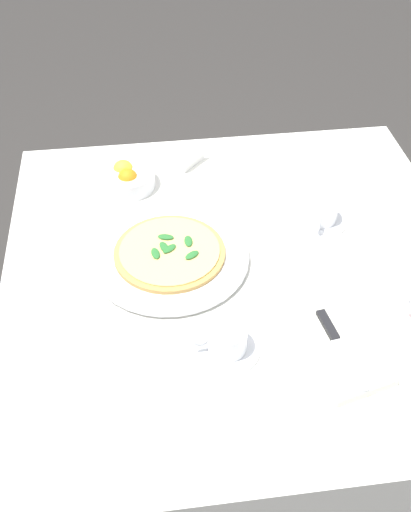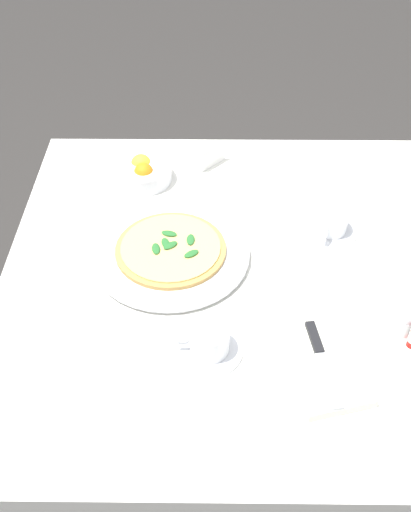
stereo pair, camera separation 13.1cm
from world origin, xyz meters
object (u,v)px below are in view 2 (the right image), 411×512
coffee_cup_near_right (331,223)px  dinner_knife (322,359)px  coffee_cup_near_left (209,342)px  pepper_shaker (405,326)px  pizza (171,248)px  citrus_bowl (143,172)px  menu_card (213,156)px  pizza_plate (171,253)px  napkin_folded (320,362)px

coffee_cup_near_right → dinner_knife: (0.39, -0.07, -0.00)m
coffee_cup_near_left → pepper_shaker: 0.39m
pizza → citrus_bowl: bearing=-163.2°
menu_card → coffee_cup_near_right: bearing=89.7°
dinner_knife → citrus_bowl: citrus_bowl is taller
pizza_plate → citrus_bowl: (-0.29, -0.09, 0.01)m
pizza_plate → napkin_folded: napkin_folded is taller
citrus_bowl → pepper_shaker: size_ratio=2.67×
pepper_shaker → coffee_cup_near_left: bearing=-83.4°
pizza_plate → napkin_folded: (0.30, 0.30, -0.00)m
coffee_cup_near_right → pizza_plate: bearing=-76.5°
pizza → pepper_shaker: 0.52m
pizza → napkin_folded: bearing=44.9°
pepper_shaker → pizza_plate: bearing=-115.0°
pizza_plate → coffee_cup_near_left: bearing=18.3°
pizza_plate → menu_card: 0.37m
napkin_folded → citrus_bowl: size_ratio=1.63×
coffee_cup_near_right → citrus_bowl: (-0.20, -0.46, -0.00)m
dinner_knife → coffee_cup_near_left: bearing=-108.0°
dinner_knife → pepper_shaker: pepper_shaker is taller
coffee_cup_near_left → menu_card: bearing=179.3°
napkin_folded → menu_card: bearing=-177.0°
citrus_bowl → menu_card: size_ratio=2.22×
pizza_plate → napkin_folded: size_ratio=1.45×
coffee_cup_near_left → napkin_folded: size_ratio=0.54×
citrus_bowl → dinner_knife: bearing=33.0°
dinner_knife → menu_card: size_ratio=2.90×
coffee_cup_near_right → menu_card: size_ratio=1.93×
coffee_cup_near_left → napkin_folded: 0.21m
coffee_cup_near_right → citrus_bowl: size_ratio=0.87×
pizza → coffee_cup_near_right: (-0.09, 0.37, 0.00)m
pizza_plate → napkin_folded: bearing=45.0°
coffee_cup_near_left → menu_card: coffee_cup_near_left is taller
dinner_knife → menu_card: (-0.66, -0.20, 0.01)m
pizza → pepper_shaker: bearing=65.0°
pizza → coffee_cup_near_right: coffee_cup_near_right is taller
citrus_bowl → coffee_cup_near_right: bearing=66.0°
pepper_shaker → pizza: bearing=-115.0°
coffee_cup_near_left → coffee_cup_near_right: same height
pizza_plate → citrus_bowl: citrus_bowl is taller
coffee_cup_near_left → pepper_shaker: (-0.04, 0.38, -0.00)m
pizza_plate → dinner_knife: (0.30, 0.30, 0.01)m
pizza_plate → menu_card: (-0.36, 0.09, 0.02)m
citrus_bowl → pepper_shaker: (0.51, 0.56, -0.00)m
napkin_folded → pizza_plate: bearing=-149.2°
coffee_cup_near_left → coffee_cup_near_right: size_ratio=1.02×
coffee_cup_near_right → napkin_folded: 0.39m
napkin_folded → dinner_knife: size_ratio=1.25×
pepper_shaker → coffee_cup_near_right: bearing=-161.8°
menu_card → napkin_folded: bearing=61.2°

